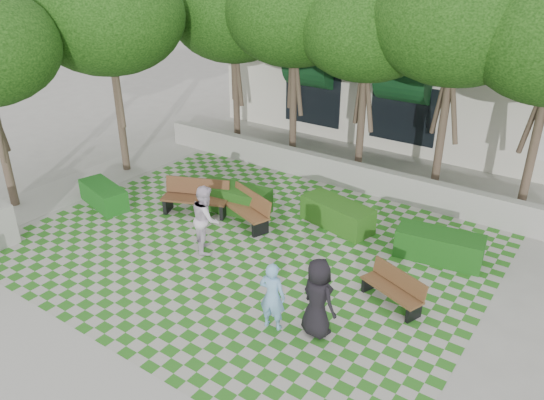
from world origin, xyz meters
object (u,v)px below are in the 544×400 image
Objects in this scene: hedge_east at (439,246)px; hedge_west at (104,195)px; hedge_midright at (337,214)px; person_dark at (318,298)px; person_blue at (272,296)px; bench_west at (196,198)px; bench_mid at (247,209)px; hedge_midleft at (234,199)px; bench_east at (393,289)px; person_white at (206,218)px.

hedge_east reaches higher than hedge_west.
person_dark is at bearing -66.39° from hedge_midright.
person_dark reaches higher than person_blue.
hedge_west is 8.68m from person_dark.
hedge_west is at bearing -178.17° from bench_west.
person_dark reaches higher than bench_mid.
hedge_midright is 3.20m from hedge_midleft.
person_dark is at bearing -166.19° from person_blue.
bench_east is 6.11m from hedge_midleft.
bench_mid is 1.83m from person_white.
person_dark is at bearing -9.58° from hedge_west.
bench_east is 2.87m from person_blue.
person_dark is at bearing -35.03° from hedge_midleft.
bench_west is (-1.66, -0.34, 0.04)m from bench_mid.
person_dark is (8.54, -1.44, 0.55)m from hedge_west.
bench_mid is at bearing -11.24° from bench_west.
bench_west reaches higher than bench_mid.
person_dark reaches higher than bench_east.
bench_east reaches higher than hedge_midleft.
bench_mid is 4.67m from hedge_west.
hedge_west is at bearing -149.92° from hedge_midleft.
hedge_east is (0.20, 2.45, -0.01)m from bench_east.
hedge_midright is at bearing 0.63° from bench_west.
person_dark reaches higher than hedge_west.
bench_west is at bearing -41.69° from person_blue.
bench_west reaches higher than hedge_east.
person_blue reaches higher than bench_east.
person_blue is (-1.96, -4.69, 0.41)m from hedge_east.
hedge_west is (-9.44, -0.42, -0.05)m from bench_east.
person_white is at bearing -69.12° from bench_mid.
bench_east is 6.76m from bench_west.
hedge_west is at bearing -156.86° from bench_east.
hedge_west is at bearing -23.18° from person_blue.
person_blue is (3.29, -3.42, 0.32)m from bench_mid.
bench_east is 0.84× the size of hedge_west.
hedge_west is 1.09× the size of person_dark.
hedge_midleft is 4.11m from hedge_west.
person_blue is 0.86× the size of person_white.
bench_mid reaches higher than hedge_east.
bench_east is 9.45m from hedge_west.
hedge_west is (-4.39, -1.60, -0.13)m from bench_mid.
person_white reaches higher than hedge_midleft.
hedge_west is at bearing -140.08° from bench_mid.
bench_west is 1.16m from hedge_midleft.
person_white reaches higher than hedge_midright.
bench_west is at bearing -148.44° from bench_mid.
person_dark is (-0.89, -1.86, 0.49)m from bench_east.
hedge_west is 7.91m from person_blue.
person_dark is at bearing -47.77° from bench_west.
hedge_east is 10.06m from hedge_west.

